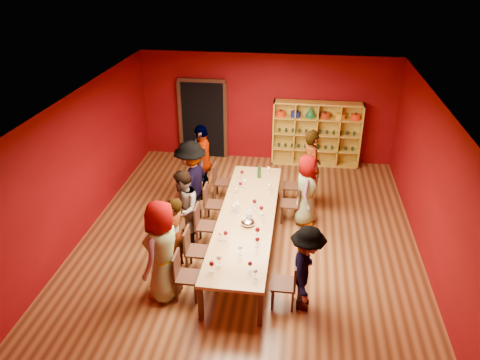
# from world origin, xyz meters

# --- Properties ---
(room_shell) EXTENTS (7.10, 9.10, 3.04)m
(room_shell) POSITION_xyz_m (0.00, 0.00, 1.50)
(room_shell) COLOR #5A3017
(room_shell) RESTS_ON ground
(tasting_table) EXTENTS (1.10, 4.50, 0.75)m
(tasting_table) POSITION_xyz_m (0.00, 0.00, 0.70)
(tasting_table) COLOR #A97F46
(tasting_table) RESTS_ON ground
(doorway) EXTENTS (1.40, 0.17, 2.30)m
(doorway) POSITION_xyz_m (-1.80, 4.43, 1.12)
(doorway) COLOR black
(doorway) RESTS_ON ground
(shelving_unit) EXTENTS (2.40, 0.40, 1.80)m
(shelving_unit) POSITION_xyz_m (1.40, 4.32, 0.98)
(shelving_unit) COLOR gold
(shelving_unit) RESTS_ON ground
(chair_person_left_0) EXTENTS (0.42, 0.42, 0.89)m
(chair_person_left_0) POSITION_xyz_m (-0.91, -1.64, 0.50)
(chair_person_left_0) COLOR #321910
(chair_person_left_0) RESTS_ON ground
(person_left_0) EXTENTS (0.72, 1.01, 1.87)m
(person_left_0) POSITION_xyz_m (-1.24, -1.64, 0.93)
(person_left_0) COLOR #4E4E53
(person_left_0) RESTS_ON ground
(chair_person_left_1) EXTENTS (0.42, 0.42, 0.89)m
(chair_person_left_1) POSITION_xyz_m (-0.91, -0.89, 0.50)
(chair_person_left_1) COLOR #321910
(chair_person_left_1) RESTS_ON ground
(person_left_1) EXTENTS (0.49, 0.62, 1.52)m
(person_left_1) POSITION_xyz_m (-1.25, -0.89, 0.76)
(person_left_1) COLOR #5F8DC4
(person_left_1) RESTS_ON ground
(chair_person_left_2) EXTENTS (0.42, 0.42, 0.89)m
(chair_person_left_2) POSITION_xyz_m (-0.91, -0.01, 0.50)
(chair_person_left_2) COLOR #321910
(chair_person_left_2) RESTS_ON ground
(person_left_2) EXTENTS (0.57, 0.86, 1.63)m
(person_left_2) POSITION_xyz_m (-1.29, -0.01, 0.82)
(person_left_2) COLOR #151739
(person_left_2) RESTS_ON ground
(chair_person_left_3) EXTENTS (0.42, 0.42, 0.89)m
(chair_person_left_3) POSITION_xyz_m (-0.91, 0.88, 0.50)
(chair_person_left_3) COLOR #321910
(chair_person_left_3) RESTS_ON ground
(person_left_3) EXTENTS (0.74, 1.30, 1.89)m
(person_left_3) POSITION_xyz_m (-1.33, 0.88, 0.95)
(person_left_3) COLOR silver
(person_left_3) RESTS_ON ground
(chair_person_left_4) EXTENTS (0.42, 0.42, 0.89)m
(chair_person_left_4) POSITION_xyz_m (-0.91, 1.98, 0.50)
(chair_person_left_4) COLOR #321910
(chair_person_left_4) RESTS_ON ground
(person_left_4) EXTENTS (0.62, 1.15, 1.87)m
(person_left_4) POSITION_xyz_m (-1.31, 1.98, 0.94)
(person_left_4) COLOR #CC8993
(person_left_4) RESTS_ON ground
(chair_person_right_0) EXTENTS (0.42, 0.42, 0.89)m
(chair_person_right_0) POSITION_xyz_m (0.91, -1.61, 0.50)
(chair_person_right_0) COLOR #321910
(chair_person_right_0) RESTS_ON ground
(person_right_0) EXTENTS (0.50, 1.05, 1.58)m
(person_right_0) POSITION_xyz_m (1.19, -1.61, 0.79)
(person_right_0) COLOR #47474C
(person_right_0) RESTS_ON ground
(chair_person_right_3) EXTENTS (0.42, 0.42, 0.89)m
(chair_person_right_3) POSITION_xyz_m (0.91, 1.14, 0.50)
(chair_person_right_3) COLOR #321910
(chair_person_right_3) RESTS_ON ground
(person_right_3) EXTENTS (0.50, 0.83, 1.61)m
(person_right_3) POSITION_xyz_m (1.17, 1.14, 0.81)
(person_right_3) COLOR #151D3B
(person_right_3) RESTS_ON ground
(chair_person_right_4) EXTENTS (0.42, 0.42, 0.89)m
(chair_person_right_4) POSITION_xyz_m (0.91, 2.00, 0.50)
(chair_person_right_4) COLOR #321910
(chair_person_right_4) RESTS_ON ground
(person_right_4) EXTENTS (0.71, 0.81, 1.87)m
(person_right_4) POSITION_xyz_m (1.26, 2.00, 0.94)
(person_right_4) COLOR silver
(person_right_4) RESTS_ON ground
(wine_glass_0) EXTENTS (0.08, 0.08, 0.19)m
(wine_glass_0) POSITION_xyz_m (0.28, 1.91, 0.89)
(wine_glass_0) COLOR white
(wine_glass_0) RESTS_ON tasting_table
(wine_glass_1) EXTENTS (0.07, 0.07, 0.18)m
(wine_glass_1) POSITION_xyz_m (0.27, -1.73, 0.88)
(wine_glass_1) COLOR white
(wine_glass_1) RESTS_ON tasting_table
(wine_glass_2) EXTENTS (0.07, 0.07, 0.18)m
(wine_glass_2) POSITION_xyz_m (-0.33, 0.79, 0.88)
(wine_glass_2) COLOR white
(wine_glass_2) RESTS_ON tasting_table
(wine_glass_3) EXTENTS (0.09, 0.09, 0.22)m
(wine_glass_3) POSITION_xyz_m (0.29, -0.75, 0.91)
(wine_glass_3) COLOR white
(wine_glass_3) RESTS_ON tasting_table
(wine_glass_4) EXTENTS (0.08, 0.08, 0.21)m
(wine_glass_4) POSITION_xyz_m (-0.35, -1.85, 0.90)
(wine_glass_4) COLOR white
(wine_glass_4) RESTS_ON tasting_table
(wine_glass_5) EXTENTS (0.08, 0.08, 0.21)m
(wine_glass_5) POSITION_xyz_m (0.28, 0.06, 0.90)
(wine_glass_5) COLOR white
(wine_glass_5) RESTS_ON tasting_table
(wine_glass_6) EXTENTS (0.09, 0.09, 0.22)m
(wine_glass_6) POSITION_xyz_m (-0.26, -1.68, 0.91)
(wine_glass_6) COLOR white
(wine_glass_6) RESTS_ON tasting_table
(wine_glass_7) EXTENTS (0.08, 0.08, 0.21)m
(wine_glass_7) POSITION_xyz_m (0.37, 1.03, 0.90)
(wine_glass_7) COLOR white
(wine_glass_7) RESTS_ON tasting_table
(wine_glass_8) EXTENTS (0.07, 0.07, 0.19)m
(wine_glass_8) POSITION_xyz_m (-0.27, 1.07, 0.88)
(wine_glass_8) COLOR white
(wine_glass_8) RESTS_ON tasting_table
(wine_glass_9) EXTENTS (0.08, 0.08, 0.21)m
(wine_glass_9) POSITION_xyz_m (-0.28, 0.03, 0.90)
(wine_glass_9) COLOR white
(wine_glass_9) RESTS_ON tasting_table
(wine_glass_10) EXTENTS (0.08, 0.08, 0.19)m
(wine_glass_10) POSITION_xyz_m (-0.37, -0.92, 0.89)
(wine_glass_10) COLOR white
(wine_glass_10) RESTS_ON tasting_table
(wine_glass_11) EXTENTS (0.08, 0.08, 0.20)m
(wine_glass_11) POSITION_xyz_m (-0.28, -0.91, 0.89)
(wine_glass_11) COLOR white
(wine_glass_11) RESTS_ON tasting_table
(wine_glass_12) EXTENTS (0.08, 0.08, 0.21)m
(wine_glass_12) POSITION_xyz_m (0.12, 0.29, 0.90)
(wine_glass_12) COLOR white
(wine_glass_12) RESTS_ON tasting_table
(wine_glass_13) EXTENTS (0.08, 0.08, 0.20)m
(wine_glass_13) POSITION_xyz_m (-0.01, -0.40, 0.89)
(wine_glass_13) COLOR white
(wine_glass_13) RESTS_ON tasting_table
(wine_glass_14) EXTENTS (0.08, 0.08, 0.20)m
(wine_glass_14) POSITION_xyz_m (0.31, -0.18, 0.90)
(wine_glass_14) COLOR white
(wine_glass_14) RESTS_ON tasting_table
(wine_glass_15) EXTENTS (0.08, 0.08, 0.19)m
(wine_glass_15) POSITION_xyz_m (-0.20, 1.20, 0.89)
(wine_glass_15) COLOR white
(wine_glass_15) RESTS_ON tasting_table
(wine_glass_16) EXTENTS (0.08, 0.08, 0.20)m
(wine_glass_16) POSITION_xyz_m (0.32, -1.03, 0.89)
(wine_glass_16) COLOR white
(wine_glass_16) RESTS_ON tasting_table
(wine_glass_17) EXTENTS (0.08, 0.08, 0.20)m
(wine_glass_17) POSITION_xyz_m (-0.31, 1.61, 0.90)
(wine_glass_17) COLOR white
(wine_glass_17) RESTS_ON tasting_table
(wine_glass_18) EXTENTS (0.07, 0.07, 0.18)m
(wine_glass_18) POSITION_xyz_m (0.38, -1.91, 0.88)
(wine_glass_18) COLOR white
(wine_glass_18) RESTS_ON tasting_table
(wine_glass_19) EXTENTS (0.07, 0.07, 0.18)m
(wine_glass_19) POSITION_xyz_m (0.04, -1.30, 0.88)
(wine_glass_19) COLOR white
(wine_glass_19) RESTS_ON tasting_table
(spittoon_bowl) EXTENTS (0.27, 0.27, 0.15)m
(spittoon_bowl) POSITION_xyz_m (0.06, -0.35, 0.81)
(spittoon_bowl) COLOR #ADB0B4
(spittoon_bowl) RESTS_ON tasting_table
(carafe_a) EXTENTS (0.12, 0.12, 0.25)m
(carafe_a) POSITION_xyz_m (-0.21, 0.07, 0.86)
(carafe_a) COLOR white
(carafe_a) RESTS_ON tasting_table
(carafe_b) EXTENTS (0.15, 0.15, 0.29)m
(carafe_b) POSITION_xyz_m (0.09, -0.29, 0.88)
(carafe_b) COLOR white
(carafe_b) RESTS_ON tasting_table
(wine_bottle) EXTENTS (0.11, 0.11, 0.35)m
(wine_bottle) POSITION_xyz_m (0.08, 1.70, 0.88)
(wine_bottle) COLOR #153C18
(wine_bottle) RESTS_ON tasting_table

